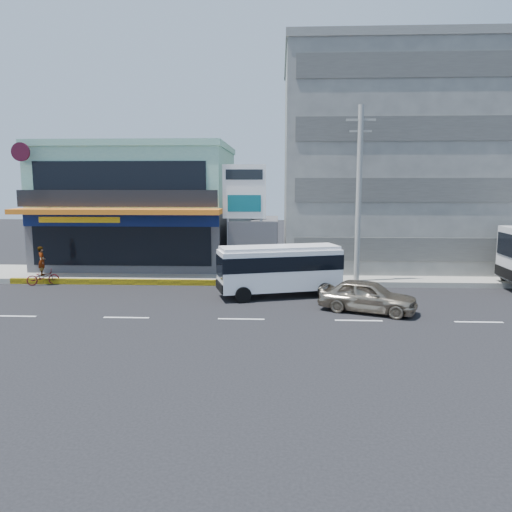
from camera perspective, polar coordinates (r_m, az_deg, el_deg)
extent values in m
plane|color=black|center=(21.55, -1.70, -7.23)|extent=(120.00, 120.00, 0.00)
cube|color=gray|center=(30.90, 8.96, -2.30)|extent=(70.00, 5.00, 0.30)
cube|color=#414045|center=(36.21, -12.71, 2.09)|extent=(12.00, 10.00, 4.00)
cube|color=#98D8B8|center=(36.02, -12.91, 8.43)|extent=(12.00, 10.00, 4.00)
cube|color=orange|center=(30.51, -15.72, 4.93)|extent=(12.40, 1.80, 0.30)
cube|color=#0B174E|center=(31.25, -15.25, 4.01)|extent=(12.00, 0.12, 0.80)
cube|color=black|center=(31.42, -15.13, 1.28)|extent=(11.00, 0.06, 2.60)
cube|color=gray|center=(36.70, 16.17, 9.87)|extent=(16.00, 12.00, 14.00)
cube|color=#414045|center=(32.99, -0.11, 1.27)|extent=(3.00, 6.00, 3.50)
cylinder|color=slate|center=(31.82, -0.20, 4.32)|extent=(1.50, 1.50, 0.15)
cylinder|color=gray|center=(30.17, -3.23, 3.47)|extent=(0.16, 0.16, 6.50)
cylinder|color=gray|center=(30.03, 0.58, 3.46)|extent=(0.16, 0.16, 6.50)
cube|color=white|center=(29.99, -1.34, 7.38)|extent=(2.60, 0.18, 3.20)
cylinder|color=#999993|center=(28.46, 11.65, 6.56)|extent=(0.30, 0.30, 10.00)
cube|color=#999993|center=(28.66, 11.90, 14.99)|extent=(1.60, 0.12, 0.12)
cube|color=#999993|center=(28.59, 11.87, 13.79)|extent=(1.20, 0.10, 0.10)
cube|color=white|center=(25.58, 2.70, -1.52)|extent=(6.49, 3.62, 2.03)
cube|color=black|center=(25.51, 2.70, -0.64)|extent=(6.55, 3.67, 0.75)
cube|color=white|center=(25.41, 2.71, 0.94)|extent=(6.27, 3.40, 0.18)
cylinder|color=black|center=(24.33, -1.49, -4.46)|extent=(0.83, 0.46, 0.80)
cylinder|color=black|center=(26.20, -2.39, -3.55)|extent=(0.83, 0.46, 0.80)
cylinder|color=black|center=(25.55, 7.88, -3.92)|extent=(0.83, 0.46, 0.80)
cylinder|color=black|center=(27.33, 6.39, -3.10)|extent=(0.83, 0.46, 0.80)
imported|color=tan|center=(23.11, 12.64, -4.47)|extent=(4.69, 3.28, 1.48)
cylinder|color=black|center=(31.77, 27.13, -2.10)|extent=(1.10, 0.37, 1.09)
imported|color=#5A0C13|center=(31.12, -23.18, -2.22)|extent=(1.83, 1.27, 0.91)
imported|color=#66594C|center=(30.97, -23.28, -0.52)|extent=(0.62, 0.72, 1.67)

